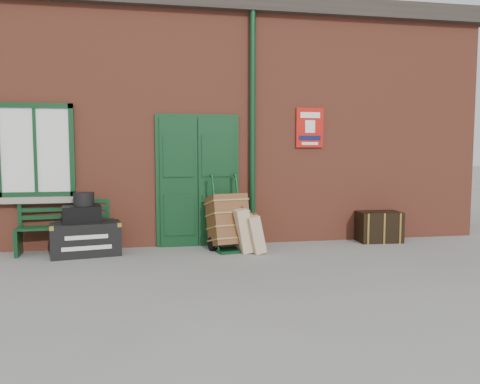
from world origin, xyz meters
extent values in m
plane|color=gray|center=(0.00, 0.00, 0.00)|extent=(80.00, 80.00, 0.00)
cube|color=brown|center=(0.00, 3.50, 2.00)|extent=(10.00, 4.00, 4.00)
cube|color=#38302B|center=(0.00, 3.50, 4.15)|extent=(10.30, 4.30, 0.30)
cube|color=#0D3217|center=(-0.30, 1.46, 1.10)|extent=(1.42, 0.12, 2.32)
cube|color=white|center=(-2.90, 1.45, 1.65)|extent=(1.20, 0.08, 1.50)
cylinder|color=#0D371B|center=(0.65, 1.42, 2.00)|extent=(0.10, 0.10, 4.00)
cube|color=red|center=(1.70, 1.47, 2.05)|extent=(0.50, 0.03, 0.70)
cube|color=#0D3217|center=(-2.47, 1.25, 0.42)|extent=(1.44, 0.47, 0.04)
cube|color=#0D3217|center=(-2.48, 1.46, 0.69)|extent=(1.41, 0.14, 0.38)
cube|color=#0D371B|center=(-3.15, 1.20, 0.21)|extent=(0.09, 0.43, 0.42)
cube|color=#0D371B|center=(-1.79, 1.30, 0.21)|extent=(0.09, 0.43, 0.42)
cube|color=black|center=(-2.11, 1.05, 0.26)|extent=(1.13, 0.75, 0.52)
cube|color=black|center=(-2.16, 1.05, 0.65)|extent=(0.64, 0.51, 0.26)
cylinder|color=black|center=(-2.13, 1.08, 0.89)|extent=(0.36, 0.36, 0.21)
cube|color=tan|center=(0.35, 0.86, 0.36)|extent=(0.38, 0.54, 0.72)
cube|color=tan|center=(0.53, 0.76, 0.31)|extent=(0.36, 0.49, 0.62)
cube|color=#0D371B|center=(0.19, 0.87, 0.02)|extent=(0.54, 0.44, 0.05)
cylinder|color=#0D371B|center=(-0.06, 0.99, 0.62)|extent=(0.11, 0.34, 1.22)
cylinder|color=#0D371B|center=(0.36, 1.08, 0.62)|extent=(0.11, 0.34, 1.22)
cylinder|color=black|center=(-0.13, 0.99, 0.12)|extent=(0.10, 0.24, 0.23)
cylinder|color=black|center=(0.42, 1.12, 0.12)|extent=(0.10, 0.24, 0.23)
cube|color=brown|center=(0.15, 1.02, 0.50)|extent=(0.72, 0.76, 0.90)
cube|color=black|center=(2.95, 1.25, 0.27)|extent=(0.79, 0.54, 0.55)
camera|label=1|loc=(-1.04, -6.53, 1.63)|focal=35.00mm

